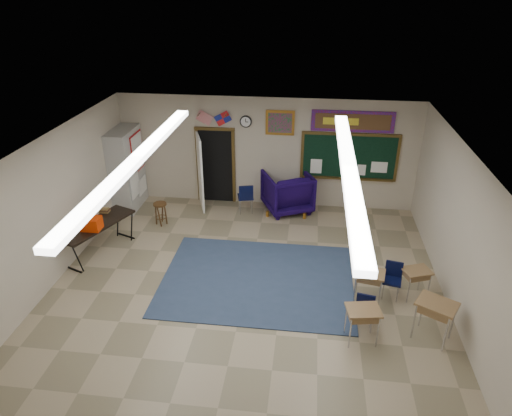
# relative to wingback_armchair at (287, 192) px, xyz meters

# --- Properties ---
(floor) EXTENTS (9.00, 9.00, 0.00)m
(floor) POSITION_rel_wingback_armchair_xyz_m (-0.62, -4.14, -0.54)
(floor) COLOR #9C8A6B
(floor) RESTS_ON ground
(back_wall) EXTENTS (8.00, 0.04, 3.00)m
(back_wall) POSITION_rel_wingback_armchair_xyz_m (-0.62, 0.36, 0.96)
(back_wall) COLOR #C2B49D
(back_wall) RESTS_ON floor
(left_wall) EXTENTS (0.04, 9.00, 3.00)m
(left_wall) POSITION_rel_wingback_armchair_xyz_m (-4.62, -4.14, 0.96)
(left_wall) COLOR #C2B49D
(left_wall) RESTS_ON floor
(right_wall) EXTENTS (0.04, 9.00, 3.00)m
(right_wall) POSITION_rel_wingback_armchair_xyz_m (3.38, -4.14, 0.96)
(right_wall) COLOR #C2B49D
(right_wall) RESTS_ON floor
(ceiling) EXTENTS (8.00, 9.00, 0.04)m
(ceiling) POSITION_rel_wingback_armchair_xyz_m (-0.62, -4.14, 2.46)
(ceiling) COLOR white
(ceiling) RESTS_ON back_wall
(area_rug) EXTENTS (4.00, 3.00, 0.02)m
(area_rug) POSITION_rel_wingback_armchair_xyz_m (-0.42, -3.34, -0.53)
(area_rug) COLOR #313F5D
(area_rug) RESTS_ON floor
(fluorescent_strips) EXTENTS (3.86, 6.00, 0.10)m
(fluorescent_strips) POSITION_rel_wingback_armchair_xyz_m (-0.62, -4.14, 2.40)
(fluorescent_strips) COLOR white
(fluorescent_strips) RESTS_ON ceiling
(doorway) EXTENTS (1.10, 0.89, 2.16)m
(doorway) POSITION_rel_wingback_armchair_xyz_m (-2.12, 0.21, 0.51)
(doorway) COLOR black
(doorway) RESTS_ON back_wall
(chalkboard) EXTENTS (2.55, 0.14, 1.30)m
(chalkboard) POSITION_rel_wingback_armchair_xyz_m (1.58, 0.32, 0.92)
(chalkboard) COLOR #4F3916
(chalkboard) RESTS_ON back_wall
(bulletin_board) EXTENTS (2.10, 0.05, 0.55)m
(bulletin_board) POSITION_rel_wingback_armchair_xyz_m (1.58, 0.32, 1.91)
(bulletin_board) COLOR maroon
(bulletin_board) RESTS_ON back_wall
(framed_art_print) EXTENTS (0.75, 0.05, 0.65)m
(framed_art_print) POSITION_rel_wingback_armchair_xyz_m (-0.27, 0.32, 1.81)
(framed_art_print) COLOR #AD6F21
(framed_art_print) RESTS_ON back_wall
(wall_clock) EXTENTS (0.32, 0.05, 0.32)m
(wall_clock) POSITION_rel_wingback_armchair_xyz_m (-1.17, 0.32, 1.81)
(wall_clock) COLOR black
(wall_clock) RESTS_ON back_wall
(wall_flags) EXTENTS (1.16, 0.06, 0.70)m
(wall_flags) POSITION_rel_wingback_armchair_xyz_m (-2.02, 0.30, 1.94)
(wall_flags) COLOR red
(wall_flags) RESTS_ON back_wall
(storage_cabinet) EXTENTS (0.59, 1.25, 2.20)m
(storage_cabinet) POSITION_rel_wingback_armchair_xyz_m (-4.33, -0.29, 0.55)
(storage_cabinet) COLOR #A9A8A4
(storage_cabinet) RESTS_ON floor
(wingback_armchair) EXTENTS (1.55, 1.57, 1.09)m
(wingback_armchair) POSITION_rel_wingback_armchair_xyz_m (0.00, 0.00, 0.00)
(wingback_armchair) COLOR #110536
(wingback_armchair) RESTS_ON floor
(student_chair_reading) EXTENTS (0.51, 0.51, 0.85)m
(student_chair_reading) POSITION_rel_wingback_armchair_xyz_m (-1.11, -0.26, -0.12)
(student_chair_reading) COLOR black
(student_chair_reading) RESTS_ON floor
(student_chair_desk_a) EXTENTS (0.44, 0.44, 0.73)m
(student_chair_desk_a) POSITION_rel_wingback_armchair_xyz_m (1.70, -4.40, -0.18)
(student_chair_desk_a) COLOR black
(student_chair_desk_a) RESTS_ON floor
(student_chair_desk_b) EXTENTS (0.44, 0.44, 0.74)m
(student_chair_desk_b) POSITION_rel_wingback_armchair_xyz_m (2.29, -3.58, -0.17)
(student_chair_desk_b) COLOR black
(student_chair_desk_b) RESTS_ON floor
(student_desk_front_left) EXTENTS (0.64, 0.53, 0.68)m
(student_desk_front_left) POSITION_rel_wingback_armchair_xyz_m (1.82, -3.76, -0.17)
(student_desk_front_left) COLOR olive
(student_desk_front_left) RESTS_ON floor
(student_desk_front_right) EXTENTS (0.63, 0.55, 0.63)m
(student_desk_front_right) POSITION_rel_wingback_armchair_xyz_m (2.75, -3.51, -0.19)
(student_desk_front_right) COLOR olive
(student_desk_front_right) RESTS_ON floor
(student_desk_back_left) EXTENTS (0.64, 0.52, 0.69)m
(student_desk_back_left) POSITION_rel_wingback_armchair_xyz_m (1.59, -4.91, -0.16)
(student_desk_back_left) COLOR olive
(student_desk_back_left) RESTS_ON floor
(student_desk_back_right) EXTENTS (0.81, 0.75, 0.78)m
(student_desk_back_right) POSITION_rel_wingback_armchair_xyz_m (2.84, -4.70, -0.11)
(student_desk_back_right) COLOR olive
(student_desk_back_right) RESTS_ON floor
(folding_table) EXTENTS (1.27, 1.95, 1.05)m
(folding_table) POSITION_rel_wingback_armchair_xyz_m (-4.15, -2.73, -0.12)
(folding_table) COLOR black
(folding_table) RESTS_ON floor
(wooden_stool) EXTENTS (0.34, 0.34, 0.60)m
(wooden_stool) POSITION_rel_wingback_armchair_xyz_m (-3.18, -1.22, -0.23)
(wooden_stool) COLOR #553919
(wooden_stool) RESTS_ON floor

